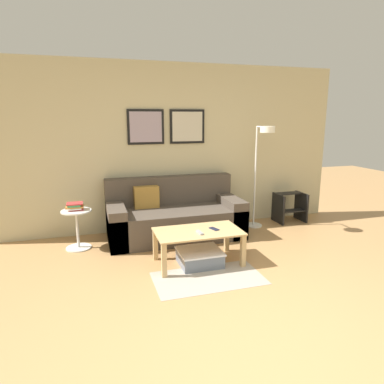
{
  "coord_description": "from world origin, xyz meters",
  "views": [
    {
      "loc": [
        -1.23,
        -2.16,
        1.75
      ],
      "look_at": [
        -0.04,
        1.75,
        0.85
      ],
      "focal_mm": 32.0,
      "sensor_mm": 36.0,
      "label": 1
    }
  ],
  "objects_px": {
    "couch": "(174,217)",
    "coffee_table": "(198,236)",
    "remote_control": "(200,232)",
    "storage_bin": "(200,257)",
    "side_table": "(77,225)",
    "cell_phone": "(214,229)",
    "floor_lamp": "(262,161)",
    "book_stack": "(75,206)",
    "step_stool": "(290,206)"
  },
  "relations": [
    {
      "from": "couch",
      "to": "side_table",
      "type": "distance_m",
      "value": 1.37
    },
    {
      "from": "storage_bin",
      "to": "side_table",
      "type": "bearing_deg",
      "value": 145.31
    },
    {
      "from": "book_stack",
      "to": "step_stool",
      "type": "distance_m",
      "value": 3.46
    },
    {
      "from": "storage_bin",
      "to": "floor_lamp",
      "type": "height_order",
      "value": "floor_lamp"
    },
    {
      "from": "floor_lamp",
      "to": "storage_bin",
      "type": "bearing_deg",
      "value": -143.28
    },
    {
      "from": "couch",
      "to": "coffee_table",
      "type": "xyz_separation_m",
      "value": [
        0.04,
        -1.03,
        0.05
      ]
    },
    {
      "from": "couch",
      "to": "coffee_table",
      "type": "relative_size",
      "value": 1.89
    },
    {
      "from": "coffee_table",
      "to": "floor_lamp",
      "type": "distance_m",
      "value": 1.78
    },
    {
      "from": "coffee_table",
      "to": "couch",
      "type": "bearing_deg",
      "value": 92.45
    },
    {
      "from": "storage_bin",
      "to": "book_stack",
      "type": "distance_m",
      "value": 1.81
    },
    {
      "from": "side_table",
      "to": "cell_phone",
      "type": "xyz_separation_m",
      "value": [
        1.61,
        -0.93,
        0.1
      ]
    },
    {
      "from": "coffee_table",
      "to": "book_stack",
      "type": "height_order",
      "value": "book_stack"
    },
    {
      "from": "floor_lamp",
      "to": "cell_phone",
      "type": "relative_size",
      "value": 11.55
    },
    {
      "from": "cell_phone",
      "to": "step_stool",
      "type": "distance_m",
      "value": 2.17
    },
    {
      "from": "storage_bin",
      "to": "step_stool",
      "type": "relative_size",
      "value": 1.06
    },
    {
      "from": "coffee_table",
      "to": "storage_bin",
      "type": "relative_size",
      "value": 2.01
    },
    {
      "from": "floor_lamp",
      "to": "step_stool",
      "type": "relative_size",
      "value": 3.32
    },
    {
      "from": "coffee_table",
      "to": "remote_control",
      "type": "distance_m",
      "value": 0.12
    },
    {
      "from": "remote_control",
      "to": "step_stool",
      "type": "distance_m",
      "value": 2.39
    },
    {
      "from": "side_table",
      "to": "remote_control",
      "type": "height_order",
      "value": "side_table"
    },
    {
      "from": "coffee_table",
      "to": "remote_control",
      "type": "relative_size",
      "value": 6.89
    },
    {
      "from": "floor_lamp",
      "to": "side_table",
      "type": "relative_size",
      "value": 3.03
    },
    {
      "from": "remote_control",
      "to": "book_stack",
      "type": "bearing_deg",
      "value": 139.77
    },
    {
      "from": "coffee_table",
      "to": "cell_phone",
      "type": "relative_size",
      "value": 7.38
    },
    {
      "from": "side_table",
      "to": "book_stack",
      "type": "xyz_separation_m",
      "value": [
        -0.01,
        0.02,
        0.26
      ]
    },
    {
      "from": "book_stack",
      "to": "cell_phone",
      "type": "height_order",
      "value": "book_stack"
    },
    {
      "from": "couch",
      "to": "cell_phone",
      "type": "xyz_separation_m",
      "value": [
        0.25,
        -1.03,
        0.12
      ]
    },
    {
      "from": "floor_lamp",
      "to": "side_table",
      "type": "xyz_separation_m",
      "value": [
        -2.72,
        0.0,
        -0.77
      ]
    },
    {
      "from": "side_table",
      "to": "floor_lamp",
      "type": "bearing_deg",
      "value": -0.05
    },
    {
      "from": "storage_bin",
      "to": "couch",
      "type": "bearing_deg",
      "value": 92.54
    },
    {
      "from": "cell_phone",
      "to": "couch",
      "type": "bearing_deg",
      "value": 84.66
    },
    {
      "from": "step_stool",
      "to": "coffee_table",
      "type": "bearing_deg",
      "value": -149.84
    },
    {
      "from": "side_table",
      "to": "book_stack",
      "type": "relative_size",
      "value": 2.31
    },
    {
      "from": "couch",
      "to": "book_stack",
      "type": "height_order",
      "value": "couch"
    },
    {
      "from": "storage_bin",
      "to": "remote_control",
      "type": "bearing_deg",
      "value": -109.54
    },
    {
      "from": "storage_bin",
      "to": "remote_control",
      "type": "distance_m",
      "value": 0.33
    },
    {
      "from": "couch",
      "to": "floor_lamp",
      "type": "height_order",
      "value": "floor_lamp"
    },
    {
      "from": "couch",
      "to": "cell_phone",
      "type": "distance_m",
      "value": 1.06
    },
    {
      "from": "step_stool",
      "to": "side_table",
      "type": "bearing_deg",
      "value": -175.98
    },
    {
      "from": "step_stool",
      "to": "storage_bin",
      "type": "bearing_deg",
      "value": -148.76
    },
    {
      "from": "storage_bin",
      "to": "side_table",
      "type": "height_order",
      "value": "side_table"
    },
    {
      "from": "storage_bin",
      "to": "side_table",
      "type": "relative_size",
      "value": 0.96
    },
    {
      "from": "remote_control",
      "to": "floor_lamp",
      "type": "bearing_deg",
      "value": 33.89
    },
    {
      "from": "side_table",
      "to": "book_stack",
      "type": "height_order",
      "value": "book_stack"
    },
    {
      "from": "side_table",
      "to": "remote_control",
      "type": "xyz_separation_m",
      "value": [
        1.4,
        -1.02,
        0.1
      ]
    },
    {
      "from": "couch",
      "to": "step_stool",
      "type": "distance_m",
      "value": 2.06
    },
    {
      "from": "book_stack",
      "to": "remote_control",
      "type": "distance_m",
      "value": 1.76
    },
    {
      "from": "side_table",
      "to": "coffee_table",
      "type": "bearing_deg",
      "value": -33.4
    },
    {
      "from": "storage_bin",
      "to": "side_table",
      "type": "distance_m",
      "value": 1.74
    },
    {
      "from": "couch",
      "to": "storage_bin",
      "type": "distance_m",
      "value": 1.09
    }
  ]
}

